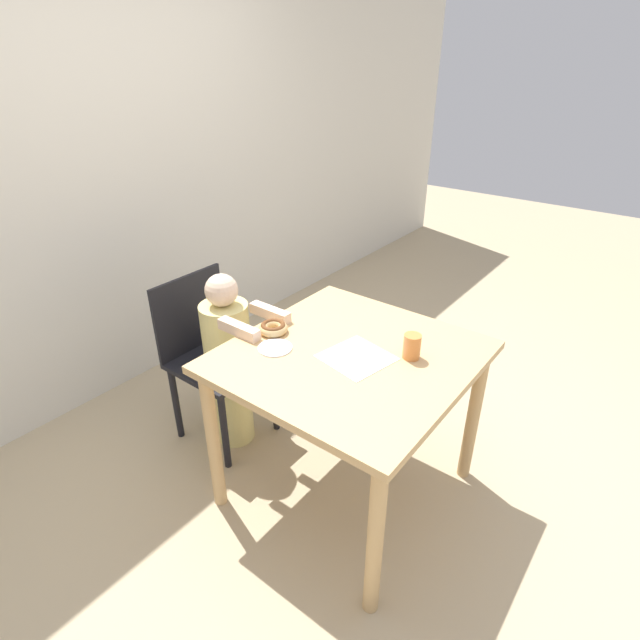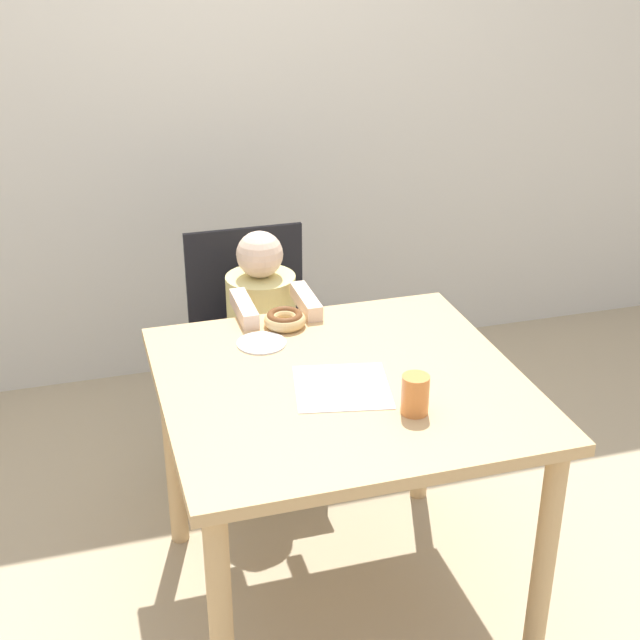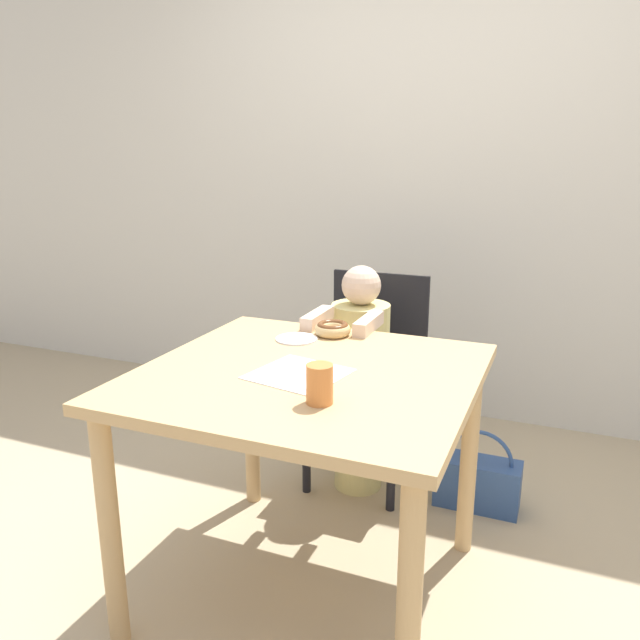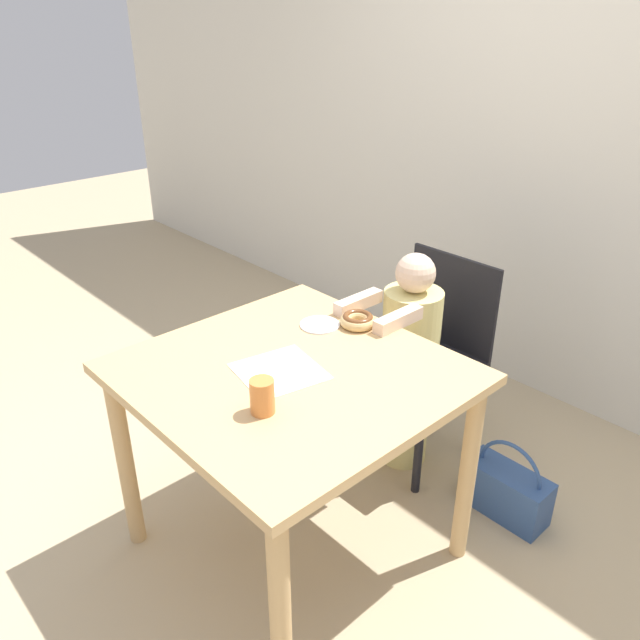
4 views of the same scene
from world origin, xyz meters
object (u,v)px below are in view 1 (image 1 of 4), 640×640
chair (213,355)px  handbag (291,376)px  donut (273,328)px  cup (412,346)px  child_figure (230,362)px

chair → handbag: bearing=-10.6°
donut → cup: (0.19, -0.59, 0.03)m
cup → chair: bearing=100.7°
child_figure → donut: child_figure is taller
child_figure → cup: 0.99m
handbag → cup: cup is taller
cup → child_figure: bearing=102.2°
chair → handbag: chair is taller
handbag → cup: 1.23m
chair → donut: chair is taller
chair → handbag: (0.51, -0.09, -0.37)m
chair → donut: bearing=-89.7°
donut → cup: 0.62m
chair → cup: size_ratio=8.41×
handbag → donut: bearing=-145.1°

